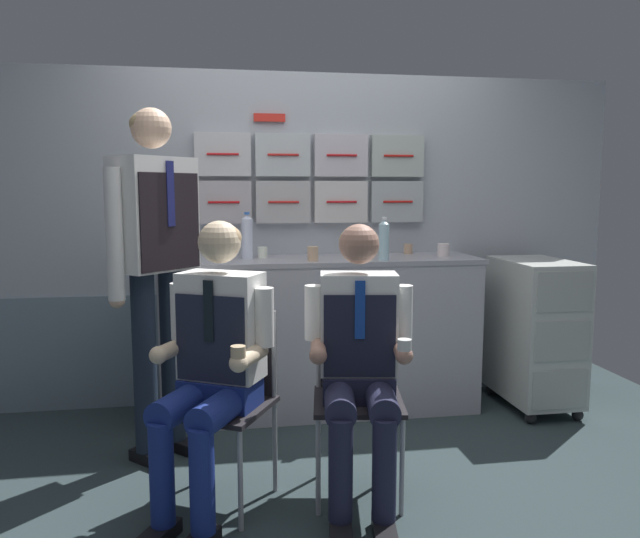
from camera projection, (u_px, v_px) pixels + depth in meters
ground at (349, 494)px, 2.90m from camera, size 4.80×4.80×0.04m
galley_bulkhead at (307, 241)px, 4.11m from camera, size 4.20×0.14×2.15m
galley_counter at (321, 335)px, 3.91m from camera, size 1.99×0.53×0.98m
service_trolley at (535, 330)px, 3.95m from camera, size 0.40×0.65×0.96m
folding_chair_left at (230, 382)px, 2.81m from camera, size 0.54×0.54×0.86m
crew_member_left at (212, 355)px, 2.63m from camera, size 0.58×0.68×1.27m
folding_chair_center at (357, 377)px, 2.88m from camera, size 0.46×0.46×0.86m
crew_member_center at (359, 353)px, 2.70m from camera, size 0.49×0.63×1.25m
crew_member_standing at (155, 249)px, 3.14m from camera, size 0.45×0.45×1.80m
water_bottle_tall at (384, 240)px, 3.72m from camera, size 0.06×0.06×0.26m
sparkling_bottle_green at (247, 237)px, 3.80m from camera, size 0.07×0.07×0.29m
paper_cup_tan at (408, 249)px, 4.10m from camera, size 0.06×0.06×0.07m
espresso_cup_small at (313, 253)px, 3.69m from camera, size 0.06×0.06×0.09m
paper_cup_blue at (443, 250)px, 3.95m from camera, size 0.07×0.07×0.08m
coffee_cup_white at (262, 252)px, 3.85m from camera, size 0.06×0.06×0.07m
snack_banana at (362, 254)px, 3.91m from camera, size 0.17×0.10×0.04m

